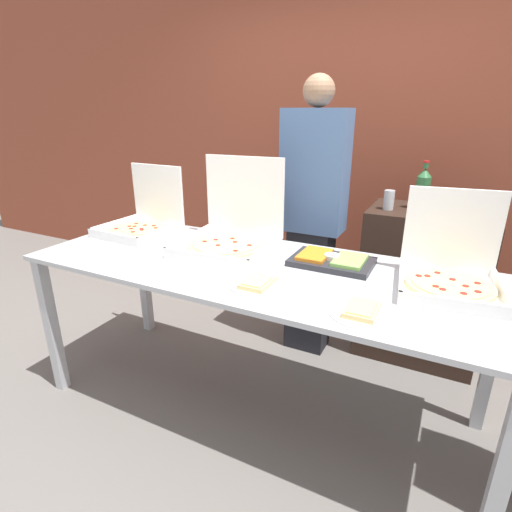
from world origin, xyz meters
The scene contains 14 objects.
ground_plane centered at (0.00, 0.00, 0.00)m, with size 16.00×16.00×0.00m, color slate.
brick_wall_behind centered at (0.00, 1.70, 1.40)m, with size 10.00×0.06×2.80m.
buffet_table centered at (0.00, 0.00, 0.78)m, with size 2.38×0.89×0.88m.
pizza_box_near_right centered at (-0.26, 0.20, 0.96)m, with size 0.53×0.55×0.49m.
pizza_box_far_right centered at (-0.91, 0.20, 0.95)m, with size 0.42×0.44×0.41m.
pizza_box_far_left centered at (0.88, 0.15, 0.95)m, with size 0.46×0.48×0.41m.
paper_plate_front_left centered at (0.12, -0.22, 0.89)m, with size 0.25×0.25×0.03m.
paper_plate_front_center centered at (0.60, -0.27, 0.89)m, with size 0.26×0.26×0.03m.
veggie_tray centered at (0.34, 0.18, 0.90)m, with size 0.41×0.26×0.05m.
sideboard_podium centered at (0.74, 1.01, 0.51)m, with size 0.76×0.51×1.02m.
soda_bottle centered at (0.66, 1.05, 1.15)m, with size 0.09×0.09×0.30m.
soda_can_silver centered at (0.48, 0.93, 1.08)m, with size 0.07×0.07×0.12m.
soda_can_colored centered at (0.93, 0.99, 1.08)m, with size 0.07×0.07×0.12m.
person_guest_cap centered at (0.04, 0.74, 0.95)m, with size 0.40×0.22×1.82m.
Camera 1 is at (0.85, -1.68, 1.62)m, focal length 28.00 mm.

